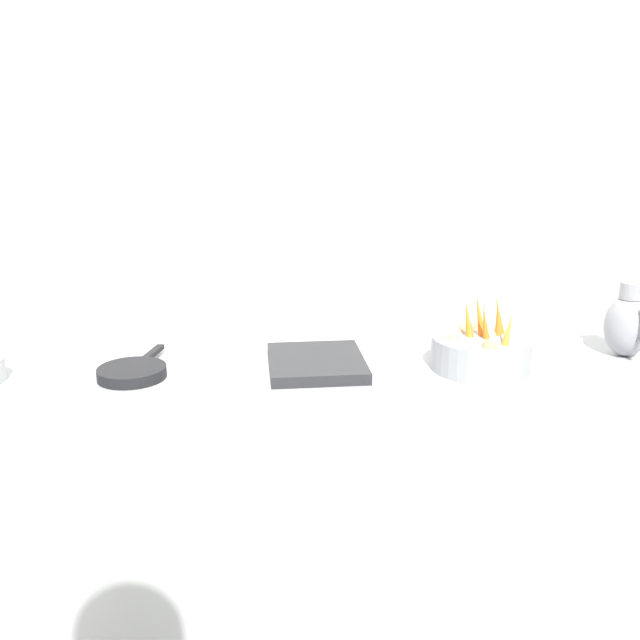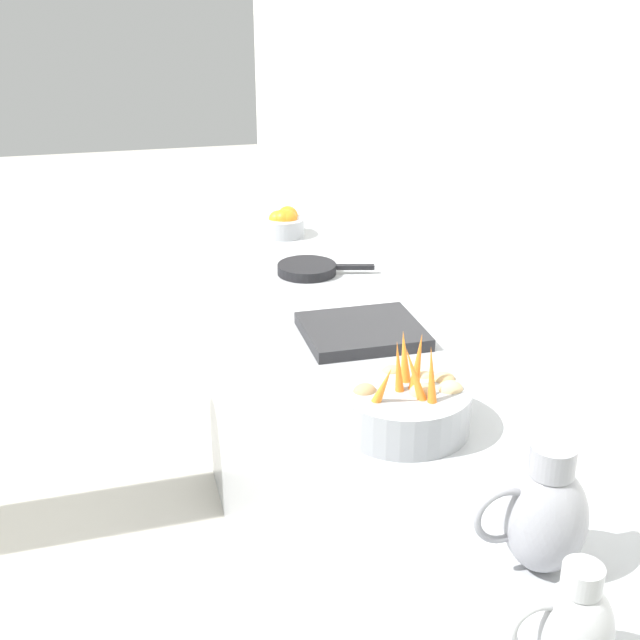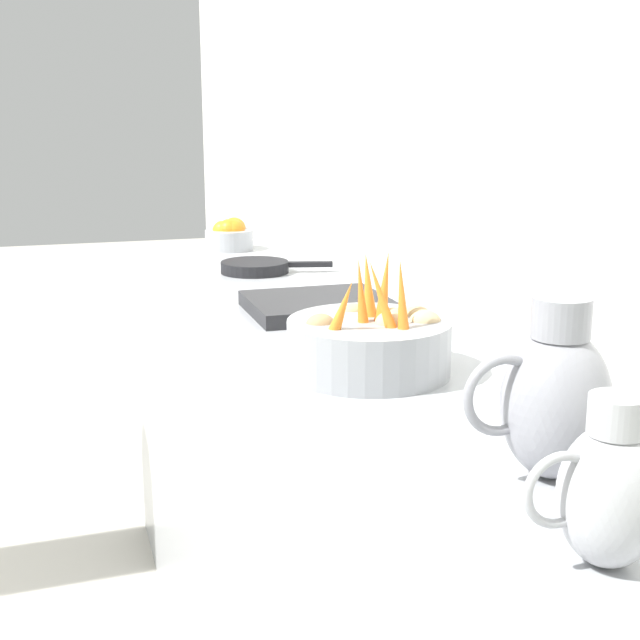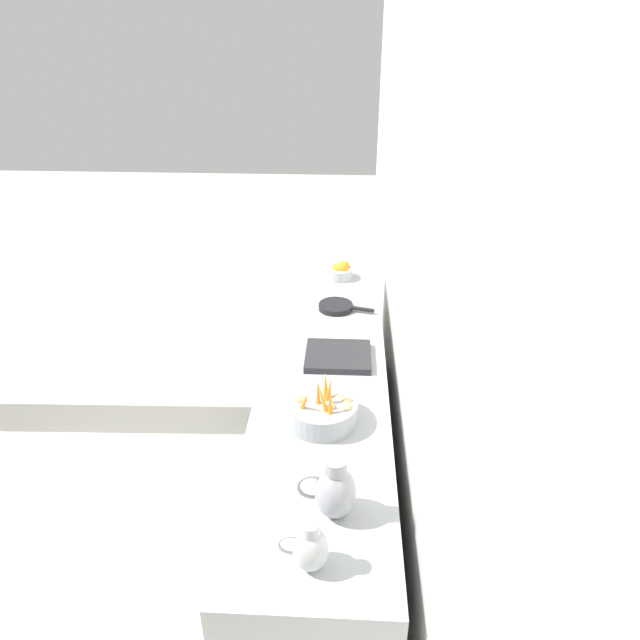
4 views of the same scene
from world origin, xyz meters
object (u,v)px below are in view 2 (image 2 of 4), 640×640
(metal_pitcher_short, at_px, (574,625))
(skillet_on_counter, at_px, (308,269))
(metal_pitcher_tall, at_px, (544,514))
(orange_bowl, at_px, (284,223))
(vegetable_colander, at_px, (405,405))

(metal_pitcher_short, relative_size, skillet_on_counter, 0.58)
(metal_pitcher_short, distance_m, skillet_on_counter, 1.85)
(metal_pitcher_tall, relative_size, metal_pitcher_short, 1.28)
(orange_bowl, distance_m, skillet_on_counter, 0.47)
(vegetable_colander, distance_m, orange_bowl, 1.56)
(vegetable_colander, relative_size, metal_pitcher_short, 1.59)
(orange_bowl, distance_m, metal_pitcher_tall, 2.08)
(vegetable_colander, xyz_separation_m, skillet_on_counter, (-0.03, -1.09, -0.04))
(metal_pitcher_short, bearing_deg, metal_pitcher_tall, -107.41)
(metal_pitcher_tall, height_order, skillet_on_counter, metal_pitcher_tall)
(vegetable_colander, bearing_deg, orange_bowl, -91.68)
(metal_pitcher_short, bearing_deg, skillet_on_counter, -91.17)
(orange_bowl, xyz_separation_m, metal_pitcher_tall, (-0.02, 2.08, 0.06))
(metal_pitcher_short, xyz_separation_m, skillet_on_counter, (-0.04, -1.85, -0.07))
(orange_bowl, relative_size, metal_pitcher_short, 0.87)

